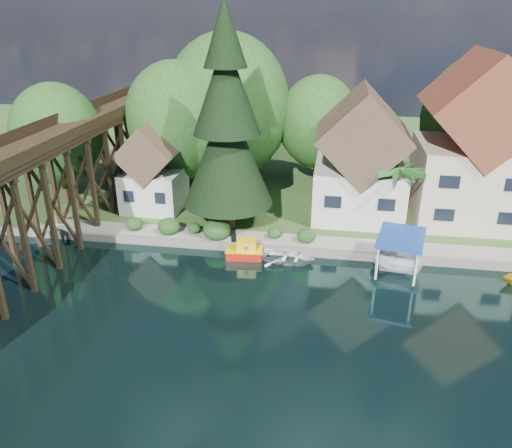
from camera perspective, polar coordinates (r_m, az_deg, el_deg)
The scene contains 15 objects.
ground at distance 31.52m, azimuth -1.05°, elevation -9.83°, with size 140.00×140.00×0.00m, color black.
bank at distance 62.45m, azimuth 4.46°, elevation 7.66°, with size 140.00×52.00×0.50m, color #314E1F.
seawall at distance 37.94m, azimuth 7.05°, elevation -3.30°, with size 60.00×0.40×0.62m, color slate.
promenade at distance 39.02m, azimuth 10.09°, elevation -2.34°, with size 50.00×2.60×0.06m, color gray.
trestle_bridge at distance 39.21m, azimuth -23.41°, elevation 3.78°, with size 4.12×44.18×9.30m.
house_left at distance 43.68m, azimuth 11.81°, elevation 6.86°, with size 7.64×8.64×11.02m.
house_center at distance 45.19m, azimuth 23.47°, elevation 7.65°, with size 8.65×9.18×13.89m.
shed at distance 45.39m, azimuth -11.67°, elevation 5.77°, with size 5.09×5.40×7.85m.
bg_trees at distance 48.33m, azimuth 4.58°, elevation 11.52°, with size 49.90×13.30×10.57m.
shrubs at distance 39.77m, azimuth -5.26°, elevation -0.42°, with size 15.76×2.47×1.70m.
conifer at distance 38.90m, azimuth -3.35°, elevation 11.16°, with size 7.17×7.17×17.65m.
palm_tree at distance 40.31m, azimuth 16.05°, elevation 5.58°, with size 4.86×4.86×5.74m.
tugboat at distance 37.39m, azimuth -1.28°, elevation -3.04°, with size 2.85×1.72×1.99m.
boat_white_a at distance 37.02m, azimuth 3.66°, elevation -3.66°, with size 2.95×4.13×0.86m, color white.
boat_canopy at distance 36.42m, azimuth 16.00°, elevation -3.69°, with size 3.90×4.97×2.86m.
Camera 1 is at (4.72, -25.87, 17.39)m, focal length 35.00 mm.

